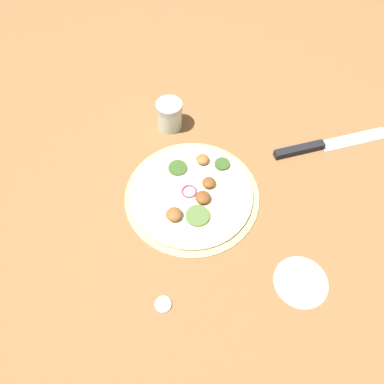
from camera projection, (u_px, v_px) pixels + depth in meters
name	position (u px, v px, depth m)	size (l,w,h in m)	color
ground_plane	(192.00, 196.00, 0.85)	(3.00, 3.00, 0.00)	olive
pizza	(192.00, 194.00, 0.85)	(0.31, 0.31, 0.03)	#D6B77A
knife	(314.00, 147.00, 0.92)	(0.22, 0.25, 0.02)	silver
spice_jar	(170.00, 115.00, 0.93)	(0.06, 0.06, 0.08)	silver
loose_cap	(163.00, 304.00, 0.72)	(0.03, 0.03, 0.01)	#B2B2B7
flour_patch	(301.00, 282.00, 0.74)	(0.11, 0.11, 0.00)	white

